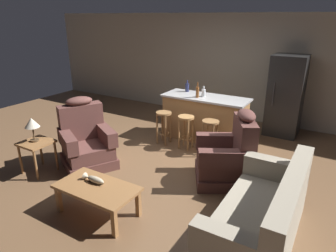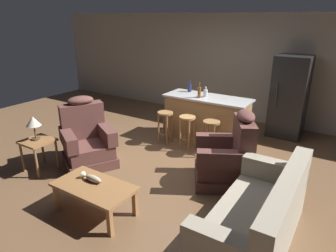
{
  "view_description": "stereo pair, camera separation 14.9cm",
  "coord_description": "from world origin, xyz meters",
  "px_view_note": "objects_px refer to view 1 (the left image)",
  "views": [
    {
      "loc": [
        2.45,
        -4.22,
        2.52
      ],
      "look_at": [
        -0.03,
        -0.1,
        0.75
      ],
      "focal_mm": 32.0,
      "sensor_mm": 36.0,
      "label": 1
    },
    {
      "loc": [
        2.57,
        -4.14,
        2.52
      ],
      "look_at": [
        -0.03,
        -0.1,
        0.75
      ],
      "focal_mm": 32.0,
      "sensor_mm": 36.0,
      "label": 2
    }
  ],
  "objects_px": {
    "bottle_tall_green": "(187,87)",
    "bar_stool_right": "(210,131)",
    "couch": "(263,218)",
    "kitchen_island": "(205,118)",
    "bottle_wine_dark": "(204,93)",
    "table_lamp": "(32,124)",
    "end_table": "(37,147)",
    "fish_figurine": "(94,179)",
    "bar_stool_middle": "(186,126)",
    "refrigerator": "(286,96)",
    "recliner_near_lamp": "(86,142)",
    "recliner_near_island": "(228,157)",
    "bottle_short_amber": "(197,92)",
    "coffee_table": "(97,190)",
    "bar_stool_left": "(164,122)"
  },
  "relations": [
    {
      "from": "bottle_tall_green",
      "to": "bar_stool_right",
      "type": "bearing_deg",
      "value": -41.35
    },
    {
      "from": "couch",
      "to": "bottle_tall_green",
      "type": "bearing_deg",
      "value": -48.78
    },
    {
      "from": "kitchen_island",
      "to": "bar_stool_right",
      "type": "xyz_separation_m",
      "value": [
        0.4,
        -0.63,
        -0.01
      ]
    },
    {
      "from": "kitchen_island",
      "to": "bottle_wine_dark",
      "type": "xyz_separation_m",
      "value": [
        -0.04,
        -0.02,
        0.55
      ]
    },
    {
      "from": "bar_stool_right",
      "to": "table_lamp",
      "type": "bearing_deg",
      "value": -136.04
    },
    {
      "from": "bar_stool_right",
      "to": "bottle_wine_dark",
      "type": "bearing_deg",
      "value": 126.07
    },
    {
      "from": "couch",
      "to": "bottle_wine_dark",
      "type": "relative_size",
      "value": 8.78
    },
    {
      "from": "end_table",
      "to": "fish_figurine",
      "type": "bearing_deg",
      "value": -10.13
    },
    {
      "from": "bottle_wine_dark",
      "to": "end_table",
      "type": "bearing_deg",
      "value": -122.37
    },
    {
      "from": "bar_stool_middle",
      "to": "bottle_wine_dark",
      "type": "height_order",
      "value": "bottle_wine_dark"
    },
    {
      "from": "couch",
      "to": "end_table",
      "type": "bearing_deg",
      "value": 3.3
    },
    {
      "from": "bar_stool_right",
      "to": "refrigerator",
      "type": "xyz_separation_m",
      "value": [
        0.97,
        1.83,
        0.41
      ]
    },
    {
      "from": "kitchen_island",
      "to": "end_table",
      "type": "bearing_deg",
      "value": -122.69
    },
    {
      "from": "recliner_near_lamp",
      "to": "recliner_near_island",
      "type": "height_order",
      "value": "same"
    },
    {
      "from": "recliner_near_lamp",
      "to": "refrigerator",
      "type": "height_order",
      "value": "refrigerator"
    },
    {
      "from": "bottle_short_amber",
      "to": "bottle_wine_dark",
      "type": "height_order",
      "value": "bottle_short_amber"
    },
    {
      "from": "kitchen_island",
      "to": "bar_stool_right",
      "type": "distance_m",
      "value": 0.75
    },
    {
      "from": "coffee_table",
      "to": "couch",
      "type": "relative_size",
      "value": 0.58
    },
    {
      "from": "table_lamp",
      "to": "bottle_wine_dark",
      "type": "height_order",
      "value": "bottle_wine_dark"
    },
    {
      "from": "bar_stool_left",
      "to": "bar_stool_right",
      "type": "height_order",
      "value": "same"
    },
    {
      "from": "end_table",
      "to": "coffee_table",
      "type": "bearing_deg",
      "value": -11.51
    },
    {
      "from": "recliner_near_island",
      "to": "bar_stool_right",
      "type": "relative_size",
      "value": 1.76
    },
    {
      "from": "bar_stool_right",
      "to": "bottle_short_amber",
      "type": "bearing_deg",
      "value": 137.39
    },
    {
      "from": "recliner_near_lamp",
      "to": "bottle_tall_green",
      "type": "distance_m",
      "value": 2.54
    },
    {
      "from": "end_table",
      "to": "refrigerator",
      "type": "bearing_deg",
      "value": 51.62
    },
    {
      "from": "bar_stool_middle",
      "to": "bar_stool_right",
      "type": "distance_m",
      "value": 0.52
    },
    {
      "from": "recliner_near_island",
      "to": "bar_stool_middle",
      "type": "bearing_deg",
      "value": -62.19
    },
    {
      "from": "kitchen_island",
      "to": "bottle_short_amber",
      "type": "distance_m",
      "value": 0.62
    },
    {
      "from": "bar_stool_left",
      "to": "bottle_wine_dark",
      "type": "height_order",
      "value": "bottle_wine_dark"
    },
    {
      "from": "fish_figurine",
      "to": "kitchen_island",
      "type": "xyz_separation_m",
      "value": [
        0.22,
        3.07,
        0.02
      ]
    },
    {
      "from": "couch",
      "to": "end_table",
      "type": "xyz_separation_m",
      "value": [
        -3.7,
        -0.24,
        0.12
      ]
    },
    {
      "from": "couch",
      "to": "bottle_wine_dark",
      "type": "bearing_deg",
      "value": -52.84
    },
    {
      "from": "table_lamp",
      "to": "refrigerator",
      "type": "xyz_separation_m",
      "value": [
        3.2,
        3.98,
        0.01
      ]
    },
    {
      "from": "coffee_table",
      "to": "recliner_near_island",
      "type": "height_order",
      "value": "recliner_near_island"
    },
    {
      "from": "couch",
      "to": "kitchen_island",
      "type": "bearing_deg",
      "value": -53.63
    },
    {
      "from": "couch",
      "to": "refrigerator",
      "type": "height_order",
      "value": "refrigerator"
    },
    {
      "from": "fish_figurine",
      "to": "bottle_wine_dark",
      "type": "height_order",
      "value": "bottle_wine_dark"
    },
    {
      "from": "recliner_near_lamp",
      "to": "bottle_tall_green",
      "type": "xyz_separation_m",
      "value": [
        0.78,
        2.34,
        0.62
      ]
    },
    {
      "from": "recliner_near_island",
      "to": "bar_stool_left",
      "type": "relative_size",
      "value": 1.76
    },
    {
      "from": "recliner_near_island",
      "to": "bottle_tall_green",
      "type": "bearing_deg",
      "value": -73.85
    },
    {
      "from": "end_table",
      "to": "refrigerator",
      "type": "distance_m",
      "value": 5.11
    },
    {
      "from": "table_lamp",
      "to": "bar_stool_right",
      "type": "height_order",
      "value": "table_lamp"
    },
    {
      "from": "coffee_table",
      "to": "bar_stool_left",
      "type": "height_order",
      "value": "bar_stool_left"
    },
    {
      "from": "table_lamp",
      "to": "recliner_near_lamp",
      "type": "bearing_deg",
      "value": 51.19
    },
    {
      "from": "bottle_short_amber",
      "to": "bottle_tall_green",
      "type": "bearing_deg",
      "value": 140.29
    },
    {
      "from": "recliner_near_island",
      "to": "bottle_short_amber",
      "type": "bearing_deg",
      "value": -75.56
    },
    {
      "from": "table_lamp",
      "to": "bar_stool_right",
      "type": "xyz_separation_m",
      "value": [
        2.23,
        2.15,
        -0.4
      ]
    },
    {
      "from": "end_table",
      "to": "bottle_wine_dark",
      "type": "distance_m",
      "value": 3.32
    },
    {
      "from": "bar_stool_left",
      "to": "refrigerator",
      "type": "bearing_deg",
      "value": 42.44
    },
    {
      "from": "bottle_short_amber",
      "to": "recliner_near_island",
      "type": "bearing_deg",
      "value": -46.88
    }
  ]
}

